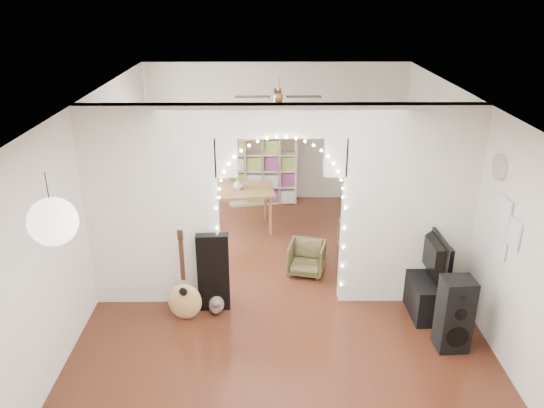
{
  "coord_description": "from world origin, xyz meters",
  "views": [
    {
      "loc": [
        -0.16,
        -6.31,
        4.02
      ],
      "look_at": [
        -0.11,
        0.3,
        1.28
      ],
      "focal_mm": 35.0,
      "sensor_mm": 36.0,
      "label": 1
    }
  ],
  "objects_px": {
    "dining_table": "(238,193)",
    "media_console": "(422,291)",
    "acoustic_guitar": "(184,287)",
    "floor_speaker": "(455,314)",
    "bookcase": "(263,170)",
    "dining_chair_left": "(307,258)",
    "dining_chair_right": "(360,240)"
  },
  "relations": [
    {
      "from": "dining_table",
      "to": "media_console",
      "type": "bearing_deg",
      "value": -51.8
    },
    {
      "from": "acoustic_guitar",
      "to": "dining_table",
      "type": "relative_size",
      "value": 0.83
    },
    {
      "from": "acoustic_guitar",
      "to": "floor_speaker",
      "type": "bearing_deg",
      "value": 4.23
    },
    {
      "from": "bookcase",
      "to": "acoustic_guitar",
      "type": "bearing_deg",
      "value": -114.23
    },
    {
      "from": "dining_table",
      "to": "dining_chair_left",
      "type": "bearing_deg",
      "value": -62.58
    },
    {
      "from": "bookcase",
      "to": "dining_table",
      "type": "distance_m",
      "value": 1.32
    },
    {
      "from": "floor_speaker",
      "to": "dining_chair_right",
      "type": "xyz_separation_m",
      "value": [
        -0.71,
        2.34,
        -0.18
      ]
    },
    {
      "from": "media_console",
      "to": "bookcase",
      "type": "height_order",
      "value": "bookcase"
    },
    {
      "from": "dining_table",
      "to": "dining_chair_right",
      "type": "distance_m",
      "value": 2.26
    },
    {
      "from": "floor_speaker",
      "to": "bookcase",
      "type": "relative_size",
      "value": 0.68
    },
    {
      "from": "dining_table",
      "to": "dining_chair_right",
      "type": "xyz_separation_m",
      "value": [
        1.97,
        -1.02,
        -0.4
      ]
    },
    {
      "from": "media_console",
      "to": "dining_chair_right",
      "type": "bearing_deg",
      "value": 110.22
    },
    {
      "from": "media_console",
      "to": "dining_chair_right",
      "type": "height_order",
      "value": "dining_chair_right"
    },
    {
      "from": "bookcase",
      "to": "dining_chair_left",
      "type": "height_order",
      "value": "bookcase"
    },
    {
      "from": "dining_chair_left",
      "to": "dining_chair_right",
      "type": "height_order",
      "value": "dining_chair_right"
    },
    {
      "from": "floor_speaker",
      "to": "media_console",
      "type": "xyz_separation_m",
      "value": [
        -0.12,
        0.86,
        -0.21
      ]
    },
    {
      "from": "bookcase",
      "to": "dining_table",
      "type": "xyz_separation_m",
      "value": [
        -0.41,
        -1.26,
        -0.0
      ]
    },
    {
      "from": "acoustic_guitar",
      "to": "bookcase",
      "type": "height_order",
      "value": "bookcase"
    },
    {
      "from": "bookcase",
      "to": "dining_chair_right",
      "type": "height_order",
      "value": "bookcase"
    },
    {
      "from": "acoustic_guitar",
      "to": "dining_chair_right",
      "type": "height_order",
      "value": "acoustic_guitar"
    },
    {
      "from": "floor_speaker",
      "to": "dining_chair_left",
      "type": "height_order",
      "value": "floor_speaker"
    },
    {
      "from": "dining_table",
      "to": "floor_speaker",
      "type": "bearing_deg",
      "value": -58.89
    },
    {
      "from": "media_console",
      "to": "dining_table",
      "type": "xyz_separation_m",
      "value": [
        -2.56,
        2.49,
        0.43
      ]
    },
    {
      "from": "acoustic_guitar",
      "to": "floor_speaker",
      "type": "distance_m",
      "value": 3.3
    },
    {
      "from": "floor_speaker",
      "to": "dining_table",
      "type": "distance_m",
      "value": 4.3
    },
    {
      "from": "acoustic_guitar",
      "to": "dining_chair_right",
      "type": "xyz_separation_m",
      "value": [
        2.53,
        1.73,
        -0.19
      ]
    },
    {
      "from": "acoustic_guitar",
      "to": "dining_chair_left",
      "type": "xyz_separation_m",
      "value": [
        1.65,
        1.19,
        -0.23
      ]
    },
    {
      "from": "acoustic_guitar",
      "to": "bookcase",
      "type": "xyz_separation_m",
      "value": [
        0.97,
        4.0,
        0.21
      ]
    },
    {
      "from": "media_console",
      "to": "bookcase",
      "type": "distance_m",
      "value": 4.35
    },
    {
      "from": "bookcase",
      "to": "dining_table",
      "type": "bearing_deg",
      "value": -118.71
    },
    {
      "from": "acoustic_guitar",
      "to": "dining_table",
      "type": "bearing_deg",
      "value": 93.38
    },
    {
      "from": "acoustic_guitar",
      "to": "floor_speaker",
      "type": "xyz_separation_m",
      "value": [
        3.24,
        -0.61,
        -0.01
      ]
    }
  ]
}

